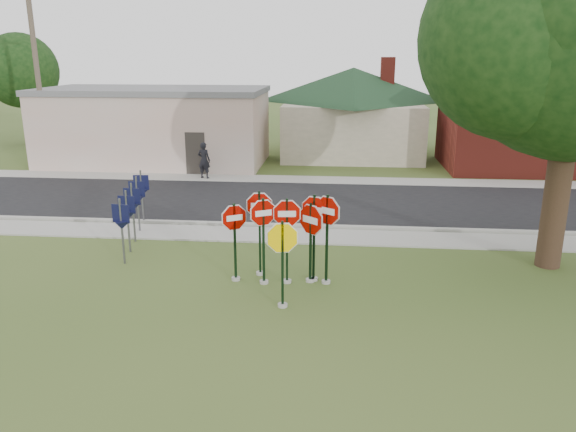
# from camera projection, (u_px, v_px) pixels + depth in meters

# --- Properties ---
(ground) EXTENTS (120.00, 120.00, 0.00)m
(ground) POSITION_uv_depth(u_px,v_px,m) (283.00, 306.00, 13.91)
(ground) COLOR #3A521E
(ground) RESTS_ON ground
(sidewalk_near) EXTENTS (60.00, 1.60, 0.06)m
(sidewalk_near) POSITION_uv_depth(u_px,v_px,m) (299.00, 236.00, 19.16)
(sidewalk_near) COLOR gray
(sidewalk_near) RESTS_ON ground
(road) EXTENTS (60.00, 7.00, 0.04)m
(road) POSITION_uv_depth(u_px,v_px,m) (307.00, 203.00, 23.46)
(road) COLOR black
(road) RESTS_ON ground
(sidewalk_far) EXTENTS (60.00, 1.60, 0.06)m
(sidewalk_far) POSITION_uv_depth(u_px,v_px,m) (312.00, 180.00, 27.57)
(sidewalk_far) COLOR gray
(sidewalk_far) RESTS_ON ground
(curb) EXTENTS (60.00, 0.20, 0.14)m
(curb) POSITION_uv_depth(u_px,v_px,m) (301.00, 226.00, 20.10)
(curb) COLOR gray
(curb) RESTS_ON ground
(stop_sign_center) EXTENTS (1.03, 0.24, 2.48)m
(stop_sign_center) POSITION_uv_depth(u_px,v_px,m) (287.00, 230.00, 14.93)
(stop_sign_center) COLOR #9B9891
(stop_sign_center) RESTS_ON ground
(stop_sign_yellow) EXTENTS (1.04, 0.24, 2.32)m
(stop_sign_yellow) POSITION_uv_depth(u_px,v_px,m) (282.00, 253.00, 13.50)
(stop_sign_yellow) COLOR #9B9891
(stop_sign_yellow) RESTS_ON ground
(stop_sign_left) EXTENTS (0.88, 0.47, 2.49)m
(stop_sign_left) POSITION_uv_depth(u_px,v_px,m) (263.00, 230.00, 14.88)
(stop_sign_left) COLOR #9B9891
(stop_sign_left) RESTS_ON ground
(stop_sign_right) EXTENTS (0.89, 0.77, 2.35)m
(stop_sign_right) POSITION_uv_depth(u_px,v_px,m) (311.00, 232.00, 15.01)
(stop_sign_right) COLOR #9B9891
(stop_sign_right) RESTS_ON ground
(stop_sign_back_right) EXTENTS (0.97, 0.35, 2.54)m
(stop_sign_back_right) POSITION_uv_depth(u_px,v_px,m) (314.00, 226.00, 15.07)
(stop_sign_back_right) COLOR #9B9891
(stop_sign_back_right) RESTS_ON ground
(stop_sign_back_left) EXTENTS (1.00, 0.24, 2.53)m
(stop_sign_back_left) POSITION_uv_depth(u_px,v_px,m) (260.00, 222.00, 15.48)
(stop_sign_back_left) COLOR #9B9891
(stop_sign_back_left) RESTS_ON ground
(stop_sign_far_right) EXTENTS (0.88, 0.66, 2.60)m
(stop_sign_far_right) POSITION_uv_depth(u_px,v_px,m) (327.00, 227.00, 14.87)
(stop_sign_far_right) COLOR #9B9891
(stop_sign_far_right) RESTS_ON ground
(stop_sign_far_left) EXTENTS (0.85, 0.52, 2.29)m
(stop_sign_far_left) POSITION_uv_depth(u_px,v_px,m) (235.00, 233.00, 15.14)
(stop_sign_far_left) COLOR #9B9891
(stop_sign_far_left) RESTS_ON ground
(route_sign_row) EXTENTS (1.43, 4.63, 2.00)m
(route_sign_row) POSITION_uv_depth(u_px,v_px,m) (133.00, 206.00, 18.35)
(route_sign_row) COLOR #59595E
(route_sign_row) RESTS_ON ground
(building_stucco) EXTENTS (12.20, 6.20, 4.20)m
(building_stucco) POSITION_uv_depth(u_px,v_px,m) (155.00, 125.00, 31.31)
(building_stucco) COLOR beige
(building_stucco) RESTS_ON ground
(building_house) EXTENTS (11.60, 11.60, 6.20)m
(building_house) POSITION_uv_depth(u_px,v_px,m) (353.00, 94.00, 33.73)
(building_house) COLOR beige
(building_house) RESTS_ON ground
(building_brick) EXTENTS (10.20, 6.20, 4.75)m
(building_brick) POSITION_uv_depth(u_px,v_px,m) (542.00, 124.00, 29.84)
(building_brick) COLOR maroon
(building_brick) RESTS_ON ground
(utility_pole_near) EXTENTS (2.20, 0.26, 9.50)m
(utility_pole_near) POSITION_uv_depth(u_px,v_px,m) (38.00, 75.00, 28.29)
(utility_pole_near) COLOR #4E4234
(utility_pole_near) RESTS_ON ground
(bg_tree_left) EXTENTS (4.90, 4.90, 7.35)m
(bg_tree_left) POSITION_uv_depth(u_px,v_px,m) (20.00, 71.00, 37.27)
(bg_tree_left) COLOR black
(bg_tree_left) RESTS_ON ground
(pedestrian) EXTENTS (0.74, 0.59, 1.79)m
(pedestrian) POSITION_uv_depth(u_px,v_px,m) (204.00, 160.00, 27.61)
(pedestrian) COLOR black
(pedestrian) RESTS_ON sidewalk_far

